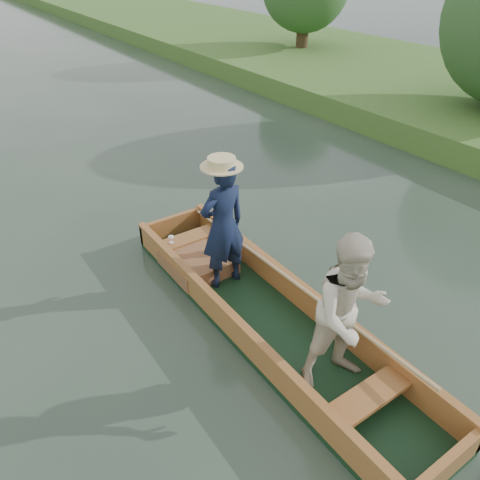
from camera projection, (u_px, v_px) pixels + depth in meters
ground at (267, 325)px, 5.82m from camera, size 120.00×120.00×0.00m
trees_far at (257, 20)px, 10.36m from camera, size 21.93×11.98×4.49m
punt at (279, 289)px, 5.39m from camera, size 1.18×5.00×1.88m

